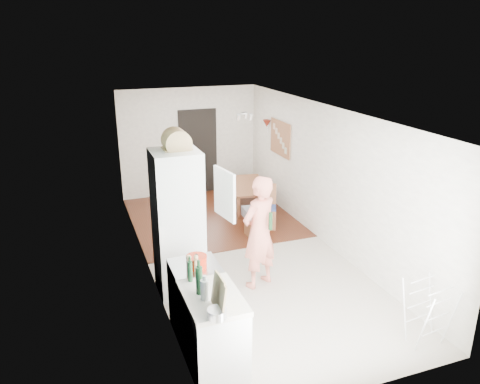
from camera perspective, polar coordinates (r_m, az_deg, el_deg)
room_shell at (r=7.75m, az=0.23°, el=0.70°), size 3.20×7.00×2.50m
floor at (r=8.23m, az=0.22°, el=-7.59°), size 3.20×7.00×0.01m
wood_floor_overlay at (r=9.83m, az=-3.55°, el=-3.01°), size 3.20×3.30×0.01m
sage_wall_panel at (r=5.32m, az=-8.32°, el=-1.39°), size 0.02×3.00×1.30m
tile_splashback at (r=5.13m, az=-6.55°, el=-10.78°), size 0.02×1.90×0.50m
doorway_recess at (r=11.07m, az=-5.12°, el=4.90°), size 0.90×0.04×2.00m
base_cabinet at (r=5.58m, az=-3.29°, el=-16.75°), size 0.60×0.90×0.86m
worktop at (r=5.32m, az=-3.39°, el=-12.73°), size 0.62×0.92×0.06m
range_cooker at (r=6.17m, az=-5.40°, el=-12.81°), size 0.60×0.60×0.88m
cooker_top at (r=5.94m, az=-5.53°, el=-9.04°), size 0.60×0.60×0.04m
fridge_housing at (r=6.77m, az=-7.57°, el=-3.83°), size 0.66×0.66×2.15m
fridge_door at (r=6.48m, az=-1.90°, el=-0.24°), size 0.14×0.56×0.70m
fridge_interior at (r=6.67m, az=-5.16°, el=0.27°), size 0.02×0.52×0.66m
pinboard at (r=9.96m, az=4.97°, el=6.56°), size 0.03×0.90×0.70m
pinboard_frame at (r=9.95m, az=4.89°, el=6.55°), size 0.00×0.94×0.74m
wall_sconce at (r=10.48m, az=3.29°, el=8.34°), size 0.18×0.18×0.16m
person at (r=6.88m, az=2.36°, el=-3.75°), size 0.88×0.75×2.05m
dining_table at (r=10.32m, az=1.08°, el=-0.61°), size 0.88×1.35×0.44m
dining_chair at (r=9.16m, az=3.28°, el=-1.84°), size 0.48×0.48×0.86m
stool at (r=8.86m, az=1.81°, el=-4.18°), size 0.33×0.33×0.40m
grey_drape at (r=8.72m, az=1.74°, el=-2.54°), size 0.41×0.41×0.18m
drying_rack at (r=6.36m, az=21.91°, el=-13.54°), size 0.47×0.43×0.82m
bread_bin at (r=6.50m, az=-7.76°, el=6.08°), size 0.40×0.38×0.20m
red_casserole at (r=5.85m, az=-5.31°, el=-8.46°), size 0.28×0.28×0.15m
steel_pan at (r=4.91m, az=-2.82°, el=-14.59°), size 0.22×0.22×0.10m
held_bottle at (r=6.79m, az=3.73°, el=-3.56°), size 0.06×0.06×0.26m
bottle_a at (r=5.26m, az=-5.00°, el=-10.68°), size 0.09×0.09×0.33m
bottle_b at (r=5.53m, az=-6.11°, el=-9.59°), size 0.07×0.07×0.25m
bottle_c at (r=5.18m, az=-4.31°, el=-11.80°), size 0.10×0.10×0.23m
pepper_mill_front at (r=5.62m, az=-6.23°, el=-9.26°), size 0.07×0.07×0.23m
pepper_mill_back at (r=5.69m, az=-5.36°, el=-9.03°), size 0.07×0.07×0.20m
chopping_boards at (r=4.94m, az=-2.59°, el=-12.38°), size 0.12×0.29×0.39m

